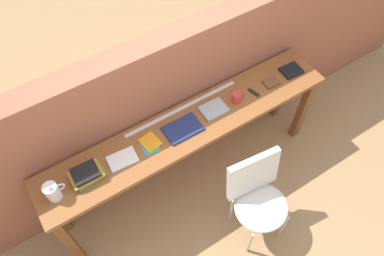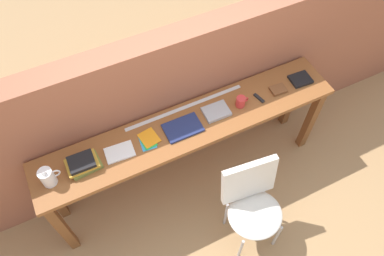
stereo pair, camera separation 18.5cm
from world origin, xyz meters
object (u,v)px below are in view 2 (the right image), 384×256
(pamphlet_pile_colourful, at_px, (148,140))
(book_open_centre, at_px, (183,128))
(pitcher_white, at_px, (48,177))
(book_stack_leftmost, at_px, (83,164))
(multitool_folded, at_px, (259,98))
(mug, at_px, (241,102))
(book_repair_rightmost, at_px, (300,79))
(leather_journal_brown, at_px, (278,90))
(chair_white_moulded, at_px, (253,203))
(magazine_cycling, at_px, (120,152))

(pamphlet_pile_colourful, xyz_separation_m, book_open_centre, (0.28, -0.02, 0.00))
(pitcher_white, distance_m, book_stack_leftmost, 0.25)
(pitcher_white, distance_m, book_open_centre, 1.04)
(book_open_centre, xyz_separation_m, multitool_folded, (0.69, -0.01, -0.00))
(mug, xyz_separation_m, book_repair_rightmost, (0.60, 0.01, -0.03))
(pamphlet_pile_colourful, distance_m, book_open_centre, 0.28)
(leather_journal_brown, bearing_deg, pitcher_white, -175.82)
(chair_white_moulded, height_order, pamphlet_pile_colourful, chair_white_moulded)
(book_stack_leftmost, bearing_deg, pitcher_white, -175.72)
(multitool_folded, relative_size, leather_journal_brown, 0.85)
(chair_white_moulded, distance_m, mug, 0.81)
(chair_white_moulded, distance_m, multitool_folded, 0.85)
(book_stack_leftmost, bearing_deg, multitool_folded, -0.65)
(chair_white_moulded, relative_size, pamphlet_pile_colourful, 4.69)
(book_open_centre, relative_size, mug, 2.65)
(book_stack_leftmost, bearing_deg, magazine_cycling, -0.73)
(magazine_cycling, bearing_deg, mug, 3.86)
(magazine_cycling, bearing_deg, multitool_folded, 3.42)
(magazine_cycling, xyz_separation_m, multitool_folded, (1.21, -0.01, 0.00))
(chair_white_moulded, distance_m, magazine_cycling, 1.11)
(book_stack_leftmost, relative_size, multitool_folded, 2.23)
(chair_white_moulded, xyz_separation_m, magazine_cycling, (-0.81, 0.67, 0.36))
(leather_journal_brown, bearing_deg, magazine_cycling, -176.36)
(mug, relative_size, leather_journal_brown, 0.85)
(book_open_centre, bearing_deg, book_repair_rightmost, 0.91)
(pamphlet_pile_colourful, distance_m, leather_journal_brown, 1.16)
(chair_white_moulded, bearing_deg, book_open_centre, 113.60)
(book_stack_leftmost, relative_size, leather_journal_brown, 1.89)
(mug, distance_m, leather_journal_brown, 0.36)
(chair_white_moulded, relative_size, book_stack_leftmost, 3.63)
(multitool_folded, distance_m, book_repair_rightmost, 0.43)
(book_repair_rightmost, bearing_deg, multitool_folded, -174.10)
(book_open_centre, height_order, mug, mug)
(pitcher_white, bearing_deg, pamphlet_pile_colourful, 1.96)
(book_stack_leftmost, height_order, pamphlet_pile_colourful, book_stack_leftmost)
(book_open_centre, bearing_deg, pamphlet_pile_colourful, 176.75)
(pamphlet_pile_colourful, bearing_deg, mug, -1.00)
(magazine_cycling, height_order, book_open_centre, book_open_centre)
(book_open_centre, relative_size, book_repair_rightmost, 1.66)
(chair_white_moulded, xyz_separation_m, multitool_folded, (0.40, 0.65, 0.36))
(pitcher_white, xyz_separation_m, multitool_folded, (1.73, 0.00, -0.07))
(chair_white_moulded, xyz_separation_m, book_repair_rightmost, (0.83, 0.67, 0.36))
(chair_white_moulded, bearing_deg, leather_journal_brown, 48.10)
(mug, height_order, multitool_folded, mug)
(pitcher_white, bearing_deg, book_open_centre, 0.45)
(book_stack_leftmost, xyz_separation_m, pamphlet_pile_colourful, (0.50, 0.01, -0.04))
(book_stack_leftmost, height_order, book_repair_rightmost, book_stack_leftmost)
(magazine_cycling, bearing_deg, pitcher_white, -174.27)
(pitcher_white, distance_m, mug, 1.56)
(book_open_centre, bearing_deg, leather_journal_brown, 0.23)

